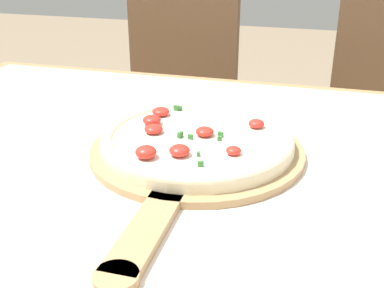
# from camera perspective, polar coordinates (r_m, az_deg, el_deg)

# --- Properties ---
(dining_table) EXTENTS (1.44, 0.99, 0.73)m
(dining_table) POSITION_cam_1_polar(r_m,az_deg,el_deg) (0.77, 3.39, -9.89)
(dining_table) COLOR #A87F51
(dining_table) RESTS_ON ground_plane
(towel_cloth) EXTENTS (1.36, 0.91, 0.00)m
(towel_cloth) POSITION_cam_1_polar(r_m,az_deg,el_deg) (0.72, 3.57, -3.74)
(towel_cloth) COLOR silver
(towel_cloth) RESTS_ON dining_table
(pizza_peel) EXTENTS (0.35, 0.52, 0.01)m
(pizza_peel) POSITION_cam_1_polar(r_m,az_deg,el_deg) (0.76, 0.19, -1.36)
(pizza_peel) COLOR tan
(pizza_peel) RESTS_ON towel_cloth
(pizza) EXTENTS (0.31, 0.31, 0.04)m
(pizza) POSITION_cam_1_polar(r_m,az_deg,el_deg) (0.77, 0.53, 0.56)
(pizza) COLOR beige
(pizza) RESTS_ON pizza_peel
(chair_left) EXTENTS (0.42, 0.42, 0.88)m
(chair_left) POSITION_cam_1_polar(r_m,az_deg,el_deg) (1.63, -2.08, 4.31)
(chair_left) COLOR brown
(chair_left) RESTS_ON ground_plane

